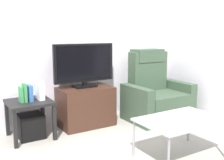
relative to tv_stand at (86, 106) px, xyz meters
The scene contains 14 objects.
ground_plane 0.88m from the tv_stand, 96.95° to the right, with size 6.40×6.40×0.00m, color #9E998E.
wall_back 1.06m from the tv_stand, 108.29° to the left, with size 6.40×0.06×2.60m, color silver.
wall_side 2.21m from the tv_stand, 24.89° to the right, with size 0.06×4.48×2.60m, color silver.
tv_stand is the anchor object (origin of this frame).
television 0.61m from the tv_stand, 90.00° to the left, with size 0.91×0.20×0.62m.
recliner_armchair 1.13m from the tv_stand, 12.91° to the right, with size 0.98×0.78×1.08m.
side_table 0.83m from the tv_stand, behind, with size 0.54×0.54×0.49m.
subwoofer_box 0.83m from the tv_stand, behind, with size 0.31×0.31×0.31m, color black.
book_leftmost 0.97m from the tv_stand, behind, with size 0.04×0.11×0.20m, color #388C4C.
book_middle 0.93m from the tv_stand, behind, with size 0.04×0.12×0.23m, color #388C4C.
book_rightmost 0.87m from the tv_stand, behind, with size 0.05×0.14×0.20m, color #3366B2.
game_console 0.75m from the tv_stand, behind, with size 0.07×0.20×0.24m, color white.
coffee_table 1.53m from the tv_stand, 74.30° to the right, with size 0.90×0.60×0.44m.
cell_phone 1.54m from the tv_stand, 73.27° to the right, with size 0.07×0.15×0.01m, color #B7B7BC.
Camera 1 is at (-1.57, -2.62, 1.35)m, focal length 43.51 mm.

